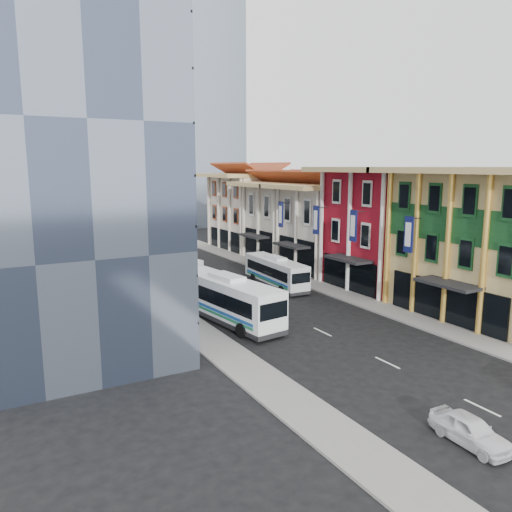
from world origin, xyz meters
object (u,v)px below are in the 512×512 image
shophouse_tan (482,246)px  office_tower (53,133)px  sedan_left (470,430)px  bus_left_far (170,267)px  bus_right (276,271)px  bus_left_near (227,298)px

shophouse_tan → office_tower: office_tower is taller
sedan_left → office_tower: bearing=118.3°
bus_left_far → sedan_left: (0.75, -38.49, -0.90)m
office_tower → sedan_left: (13.45, -26.99, -14.33)m
office_tower → sedan_left: bearing=-63.5°
shophouse_tan → office_tower: 35.19m
office_tower → bus_right: bearing=8.9°
shophouse_tan → sedan_left: bearing=-143.5°
office_tower → bus_left_near: bearing=-22.8°
office_tower → bus_left_far: size_ratio=3.06×
bus_left_far → sedan_left: size_ratio=2.47×
office_tower → bus_right: office_tower is taller
office_tower → sedan_left: 33.39m
shophouse_tan → bus_left_far: bearing=125.7°
bus_left_near → bus_right: 12.83m
office_tower → sedan_left: size_ratio=7.56×
bus_left_near → bus_left_far: size_ratio=1.26×
bus_right → sedan_left: bus_right is taller
bus_left_far → sedan_left: bearing=-101.7°
shophouse_tan → bus_left_near: size_ratio=1.14×
bus_left_near → sedan_left: size_ratio=3.10×
bus_right → sedan_left: size_ratio=2.55×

